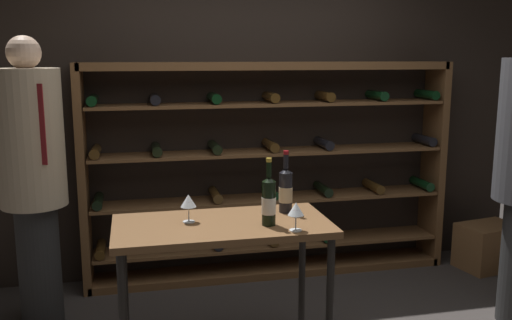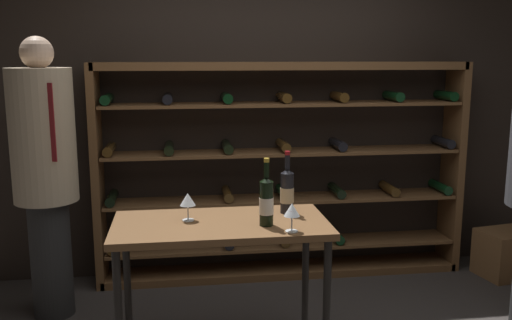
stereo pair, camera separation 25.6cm
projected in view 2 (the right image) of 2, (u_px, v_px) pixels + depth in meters
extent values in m
cube|color=black|center=(258.00, 112.00, 4.58)|extent=(4.87, 0.10, 2.65)
cube|color=brown|center=(98.00, 177.00, 4.29)|extent=(0.06, 0.32, 1.73)
cube|color=brown|center=(453.00, 167.00, 4.68)|extent=(0.06, 0.32, 1.73)
cube|color=brown|center=(284.00, 66.00, 4.33)|extent=(2.90, 0.32, 0.06)
cube|color=brown|center=(282.00, 270.00, 4.64)|extent=(2.90, 0.32, 0.06)
cube|color=brown|center=(282.00, 244.00, 4.60)|extent=(2.82, 0.32, 0.02)
cylinder|color=#4C3314|center=(114.00, 245.00, 4.40)|extent=(0.08, 0.30, 0.08)
cylinder|color=black|center=(228.00, 240.00, 4.53)|extent=(0.08, 0.30, 0.08)
cylinder|color=#4C3314|center=(282.00, 238.00, 4.59)|extent=(0.08, 0.30, 0.08)
cylinder|color=black|center=(335.00, 235.00, 4.65)|extent=(0.08, 0.30, 0.08)
cube|color=brown|center=(283.00, 199.00, 4.53)|extent=(2.82, 0.32, 0.02)
cylinder|color=black|center=(112.00, 198.00, 4.33)|extent=(0.08, 0.30, 0.08)
cylinder|color=#4C3314|center=(227.00, 194.00, 4.46)|extent=(0.08, 0.30, 0.08)
cylinder|color=black|center=(283.00, 192.00, 4.52)|extent=(0.08, 0.30, 0.08)
cylinder|color=black|center=(337.00, 190.00, 4.58)|extent=(0.08, 0.30, 0.08)
cylinder|color=#4C3314|center=(389.00, 189.00, 4.64)|extent=(0.08, 0.30, 0.08)
cylinder|color=black|center=(440.00, 187.00, 4.70)|extent=(0.08, 0.30, 0.08)
cube|color=brown|center=(283.00, 152.00, 4.46)|extent=(2.82, 0.32, 0.02)
cylinder|color=#4C3314|center=(110.00, 149.00, 4.26)|extent=(0.08, 0.30, 0.08)
cylinder|color=black|center=(169.00, 148.00, 4.32)|extent=(0.08, 0.30, 0.08)
cylinder|color=black|center=(227.00, 147.00, 4.39)|extent=(0.08, 0.30, 0.08)
cylinder|color=#4C3314|center=(283.00, 145.00, 4.45)|extent=(0.08, 0.30, 0.08)
cylinder|color=black|center=(338.00, 144.00, 4.51)|extent=(0.08, 0.30, 0.08)
cylinder|color=black|center=(443.00, 142.00, 4.63)|extent=(0.08, 0.30, 0.08)
cube|color=brown|center=(284.00, 104.00, 4.39)|extent=(2.82, 0.32, 0.02)
cylinder|color=black|center=(107.00, 99.00, 4.19)|extent=(0.08, 0.30, 0.08)
cylinder|color=black|center=(168.00, 98.00, 4.25)|extent=(0.08, 0.30, 0.08)
cylinder|color=black|center=(226.00, 98.00, 4.31)|extent=(0.08, 0.30, 0.08)
cylinder|color=#4C3314|center=(284.00, 97.00, 4.38)|extent=(0.08, 0.30, 0.08)
cylinder|color=#4C3314|center=(339.00, 97.00, 4.44)|extent=(0.08, 0.30, 0.08)
cylinder|color=black|center=(393.00, 96.00, 4.50)|extent=(0.08, 0.30, 0.08)
cylinder|color=black|center=(446.00, 95.00, 4.56)|extent=(0.08, 0.30, 0.08)
cube|color=brown|center=(221.00, 225.00, 3.17)|extent=(1.22, 0.62, 0.04)
cylinder|color=black|center=(327.00, 309.00, 3.08)|extent=(0.04, 0.04, 0.81)
cylinder|color=black|center=(127.00, 283.00, 3.43)|extent=(0.04, 0.04, 0.81)
cylinder|color=black|center=(305.00, 274.00, 3.58)|extent=(0.04, 0.04, 0.81)
cylinder|color=#252525|center=(51.00, 258.00, 3.85)|extent=(0.27, 0.27, 0.82)
cylinder|color=tan|center=(43.00, 136.00, 3.69)|extent=(0.42, 0.42, 0.89)
sphere|color=beige|center=(37.00, 53.00, 3.59)|extent=(0.21, 0.21, 0.21)
cube|color=maroon|center=(51.00, 123.00, 3.50)|extent=(0.05, 0.03, 0.50)
cube|color=brown|center=(509.00, 253.00, 4.58)|extent=(0.53, 0.42, 0.38)
cylinder|color=black|center=(266.00, 204.00, 3.08)|extent=(0.08, 0.08, 0.25)
cone|color=black|center=(266.00, 180.00, 3.06)|extent=(0.08, 0.08, 0.03)
cylinder|color=black|center=(266.00, 170.00, 3.05)|extent=(0.03, 0.03, 0.09)
cylinder|color=#B7932D|center=(267.00, 160.00, 3.04)|extent=(0.03, 0.03, 0.02)
cylinder|color=silver|center=(266.00, 206.00, 3.09)|extent=(0.08, 0.08, 0.09)
cylinder|color=black|center=(287.00, 193.00, 3.33)|extent=(0.08, 0.08, 0.24)
cone|color=black|center=(287.00, 171.00, 3.31)|extent=(0.08, 0.08, 0.03)
cylinder|color=black|center=(287.00, 162.00, 3.30)|extent=(0.03, 0.03, 0.09)
cylinder|color=maroon|center=(287.00, 153.00, 3.29)|extent=(0.03, 0.03, 0.02)
cylinder|color=#C6B28C|center=(287.00, 195.00, 3.33)|extent=(0.08, 0.08, 0.09)
cylinder|color=silver|center=(188.00, 220.00, 3.20)|extent=(0.07, 0.07, 0.00)
cylinder|color=silver|center=(188.00, 212.00, 3.19)|extent=(0.01, 0.01, 0.08)
cone|color=silver|center=(188.00, 199.00, 3.17)|extent=(0.09, 0.09, 0.07)
cylinder|color=#590A14|center=(188.00, 202.00, 3.18)|extent=(0.05, 0.05, 0.02)
cylinder|color=silver|center=(292.00, 231.00, 2.99)|extent=(0.07, 0.07, 0.00)
cylinder|color=silver|center=(292.00, 223.00, 2.98)|extent=(0.01, 0.01, 0.08)
cone|color=silver|center=(292.00, 210.00, 2.97)|extent=(0.09, 0.09, 0.07)
cylinder|color=#590A14|center=(292.00, 212.00, 2.97)|extent=(0.05, 0.05, 0.02)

